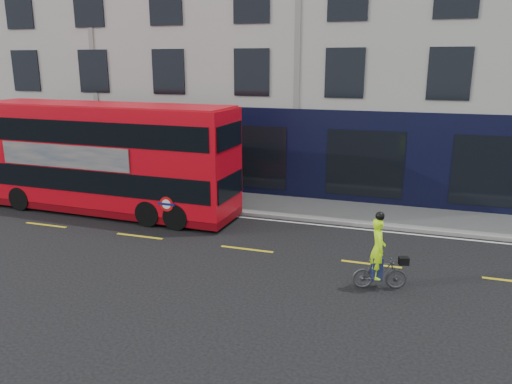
% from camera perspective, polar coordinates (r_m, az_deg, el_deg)
% --- Properties ---
extents(ground, '(120.00, 120.00, 0.00)m').
position_cam_1_polar(ground, '(15.14, -2.94, -8.51)').
color(ground, black).
rests_on(ground, ground).
extents(pavement, '(60.00, 3.00, 0.12)m').
position_cam_1_polar(pavement, '(20.96, 3.43, -1.67)').
color(pavement, gray).
rests_on(pavement, ground).
extents(kerb, '(60.00, 0.12, 0.13)m').
position_cam_1_polar(kerb, '(19.57, 2.31, -2.84)').
color(kerb, gray).
rests_on(kerb, ground).
extents(building_terrace, '(50.00, 10.07, 15.00)m').
position_cam_1_polar(building_terrace, '(26.44, 7.44, 17.92)').
color(building_terrace, '#B3B0A8').
rests_on(building_terrace, ground).
extents(road_edge_line, '(58.00, 0.10, 0.01)m').
position_cam_1_polar(road_edge_line, '(19.31, 2.06, -3.26)').
color(road_edge_line, silver).
rests_on(road_edge_line, ground).
extents(lane_dashes, '(58.00, 0.12, 0.01)m').
position_cam_1_polar(lane_dashes, '(16.44, -1.06, -6.54)').
color(lane_dashes, gold).
rests_on(lane_dashes, ground).
extents(bus, '(10.92, 2.85, 4.37)m').
position_cam_1_polar(bus, '(20.82, -16.73, 3.79)').
color(bus, red).
rests_on(bus, ground).
extents(cyclist, '(1.51, 0.79, 2.17)m').
position_cam_1_polar(cyclist, '(13.87, 13.89, -7.81)').
color(cyclist, '#474A4D').
rests_on(cyclist, ground).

